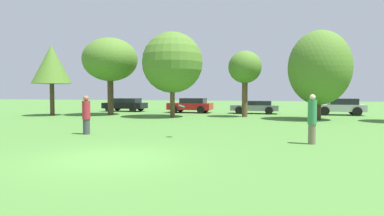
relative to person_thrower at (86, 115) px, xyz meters
The scene contains 13 objects.
ground_plane 5.93m from the person_thrower, 52.77° to the right, with size 120.00×120.00×0.00m, color #477A33.
person_thrower is the anchor object (origin of this frame).
person_catcher 9.50m from the person_thrower, ahead, with size 0.31×0.31×1.81m.
frisbee 4.46m from the person_thrower, ahead, with size 0.29×0.28×0.16m.
tree_0 13.69m from the person_thrower, 132.45° to the left, with size 3.05×3.05×5.57m.
tree_1 12.86m from the person_thrower, 112.51° to the left, with size 4.40×4.40×6.22m.
tree_2 10.96m from the person_thrower, 85.61° to the left, with size 4.50×4.50×6.30m.
tree_3 13.66m from the person_thrower, 63.31° to the left, with size 2.48×2.48×4.94m.
tree_4 15.53m from the person_thrower, 43.60° to the left, with size 4.13×4.13×6.00m.
parked_car_black 17.39m from the person_thrower, 109.29° to the left, with size 4.09×2.06×1.26m.
parked_car_red 15.88m from the person_thrower, 86.80° to the left, with size 3.94×2.14×1.32m.
parked_car_grey 17.29m from the person_thrower, 67.54° to the left, with size 4.05×1.95×1.11m.
parked_car_silver 20.74m from the person_thrower, 49.86° to the left, with size 3.86×2.07×1.34m.
Camera 1 is at (4.57, -8.66, 1.91)m, focal length 31.32 mm.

